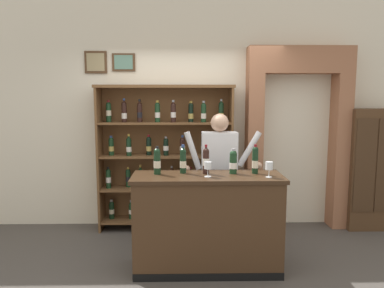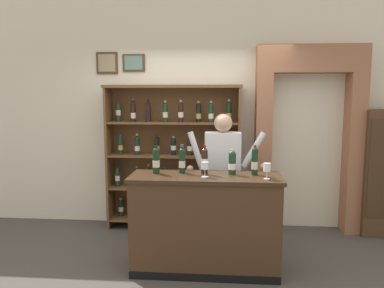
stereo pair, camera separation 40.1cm
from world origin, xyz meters
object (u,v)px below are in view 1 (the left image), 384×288
(wine_glass_left, at_px, (269,167))
(tasting_bottle_grappa, at_px, (183,160))
(tasting_bottle_riserva, at_px, (157,161))
(tasting_bottle_rosso, at_px, (206,160))
(wine_shelf, at_px, (166,154))
(tasting_counter, at_px, (207,223))
(wine_glass_spare, at_px, (208,166))
(tasting_bottle_bianco, at_px, (233,162))
(side_cabinet, at_px, (369,169))
(shopkeeper, at_px, (219,165))
(tasting_bottle_brunello, at_px, (255,160))

(wine_glass_left, bearing_deg, tasting_bottle_grappa, 165.43)
(tasting_bottle_riserva, bearing_deg, tasting_bottle_rosso, 0.95)
(wine_shelf, bearing_deg, tasting_bottle_grappa, -78.05)
(tasting_counter, height_order, tasting_bottle_grappa, tasting_bottle_grappa)
(wine_shelf, distance_m, wine_glass_spare, 1.44)
(tasting_bottle_riserva, bearing_deg, tasting_bottle_grappa, 9.85)
(tasting_bottle_riserva, relative_size, tasting_bottle_grappa, 0.97)
(tasting_bottle_bianco, bearing_deg, tasting_bottle_grappa, 176.39)
(side_cabinet, xyz_separation_m, tasting_bottle_riserva, (-2.85, -1.17, 0.34))
(wine_shelf, relative_size, tasting_counter, 1.27)
(shopkeeper, bearing_deg, tasting_bottle_brunello, -58.77)
(tasting_bottle_grappa, height_order, tasting_bottle_bianco, tasting_bottle_grappa)
(tasting_bottle_riserva, relative_size, tasting_bottle_bianco, 1.11)
(tasting_counter, relative_size, tasting_bottle_rosso, 5.05)
(tasting_counter, bearing_deg, tasting_bottle_bianco, 15.37)
(side_cabinet, bearing_deg, tasting_counter, -152.14)
(tasting_bottle_brunello, xyz_separation_m, wine_glass_spare, (-0.51, -0.15, -0.04))
(tasting_counter, relative_size, shopkeeper, 0.96)
(tasting_bottle_riserva, xyz_separation_m, tasting_bottle_grappa, (0.27, 0.05, -0.00))
(tasting_bottle_grappa, bearing_deg, tasting_counter, -23.27)
(wine_glass_left, bearing_deg, tasting_bottle_rosso, 163.38)
(tasting_bottle_bianco, relative_size, wine_glass_left, 1.66)
(shopkeeper, height_order, tasting_bottle_riserva, shopkeeper)
(side_cabinet, bearing_deg, tasting_bottle_grappa, -156.55)
(wine_glass_left, bearing_deg, side_cabinet, 38.20)
(tasting_bottle_riserva, xyz_separation_m, tasting_bottle_bianco, (0.80, 0.01, -0.01))
(wine_glass_spare, height_order, wine_glass_left, wine_glass_left)
(shopkeeper, xyz_separation_m, tasting_bottle_rosso, (-0.19, -0.55, 0.16))
(tasting_bottle_brunello, xyz_separation_m, wine_glass_left, (0.11, -0.19, -0.04))
(tasting_bottle_rosso, bearing_deg, tasting_bottle_bianco, 1.02)
(shopkeeper, xyz_separation_m, wine_glass_left, (0.43, -0.73, 0.12))
(tasting_bottle_brunello, bearing_deg, shopkeeper, 121.23)
(shopkeeper, distance_m, tasting_bottle_brunello, 0.65)
(tasting_bottle_riserva, bearing_deg, tasting_counter, -6.76)
(wine_shelf, xyz_separation_m, shopkeeper, (0.68, -0.66, -0.03))
(wine_shelf, bearing_deg, wine_glass_spare, -69.73)
(wine_shelf, height_order, tasting_bottle_brunello, wine_shelf)
(side_cabinet, height_order, shopkeeper, side_cabinet)
(side_cabinet, distance_m, wine_glass_spare, 2.69)
(wine_glass_spare, bearing_deg, tasting_bottle_brunello, 16.74)
(tasting_bottle_riserva, relative_size, tasting_bottle_brunello, 0.95)
(tasting_counter, bearing_deg, wine_glass_left, -10.72)
(shopkeeper, height_order, tasting_bottle_grappa, shopkeeper)
(tasting_counter, height_order, shopkeeper, shopkeeper)
(tasting_bottle_bianco, distance_m, tasting_bottle_brunello, 0.23)
(tasting_bottle_bianco, distance_m, wine_glass_left, 0.39)
(tasting_bottle_bianco, distance_m, wine_glass_spare, 0.32)
(tasting_bottle_grappa, distance_m, tasting_bottle_brunello, 0.77)
(tasting_bottle_brunello, height_order, wine_glass_spare, tasting_bottle_brunello)
(tasting_bottle_grappa, bearing_deg, shopkeeper, 49.21)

